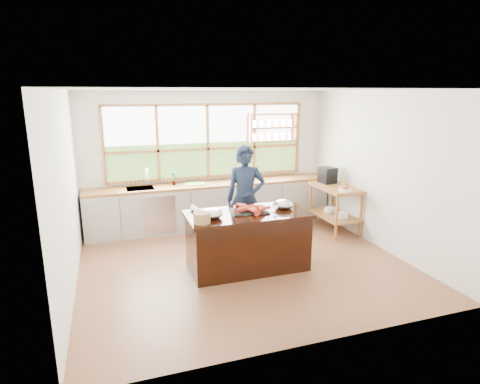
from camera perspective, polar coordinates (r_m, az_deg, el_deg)
name	(u,v)px	position (r m, az deg, el deg)	size (l,w,h in m)	color
ground_plane	(243,263)	(6.53, 0.48, -10.05)	(5.00, 5.00, 0.00)	brown
room_shell	(235,150)	(6.52, -0.75, 5.99)	(5.02, 4.52, 2.71)	silver
back_counter	(211,205)	(8.12, -4.08, -1.79)	(4.90, 0.63, 0.90)	#ACA9A2
right_shelf_unit	(335,201)	(7.99, 13.39, -1.29)	(0.62, 1.10, 0.90)	olive
island	(248,241)	(6.18, 1.10, -6.92)	(1.85, 0.90, 0.90)	black
cook	(245,199)	(6.79, 0.77, -0.97)	(0.66, 0.43, 1.82)	#151F34
potted_plant	(174,179)	(7.90, -9.43, 1.90)	(0.14, 0.09, 0.26)	slate
cutting_board	(195,184)	(7.94, -6.40, 1.16)	(0.40, 0.30, 0.01)	#68B33F
espresso_machine	(328,175)	(8.16, 12.35, 2.36)	(0.28, 0.30, 0.32)	black
wine_bottle	(344,181)	(7.78, 14.53, 1.55)	(0.07, 0.07, 0.29)	#8FA84F
fruit_bowl	(345,189)	(7.57, 14.75, 0.43)	(0.23, 0.23, 0.11)	white
slate_board	(249,211)	(6.08, 1.27, -2.74)	(0.55, 0.40, 0.02)	black
lobster_pile	(251,208)	(6.05, 1.57, -2.36)	(0.52, 0.48, 0.08)	red
mixing_bowl_left	(212,214)	(5.78, -4.01, -3.10)	(0.31, 0.31, 0.15)	silver
mixing_bowl_right	(284,204)	(6.28, 6.23, -1.75)	(0.30, 0.30, 0.15)	silver
wine_glass	(276,206)	(5.84, 5.08, -1.94)	(0.08, 0.08, 0.22)	white
wicker_basket	(202,218)	(5.57, -5.45, -3.68)	(0.24, 0.24, 0.15)	#A47C4B
parchment_roll	(196,209)	(6.10, -6.31, -2.48)	(0.08, 0.08, 0.30)	white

